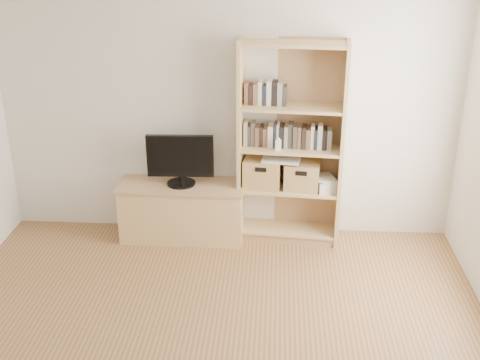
# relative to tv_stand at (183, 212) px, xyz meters

# --- Properties ---
(back_wall) EXTENTS (4.50, 0.02, 2.60)m
(back_wall) POSITION_rel_tv_stand_xyz_m (0.45, 0.23, 1.02)
(back_wall) COLOR silver
(back_wall) RESTS_ON floor
(ceiling) EXTENTS (4.50, 5.00, 0.01)m
(ceiling) POSITION_rel_tv_stand_xyz_m (0.45, -2.27, 2.32)
(ceiling) COLOR white
(ceiling) RESTS_ON back_wall
(tv_stand) EXTENTS (1.23, 0.47, 0.56)m
(tv_stand) POSITION_rel_tv_stand_xyz_m (0.00, 0.00, 0.00)
(tv_stand) COLOR tan
(tv_stand) RESTS_ON floor
(bookshelf) EXTENTS (1.03, 0.44, 2.01)m
(bookshelf) POSITION_rel_tv_stand_xyz_m (1.07, 0.05, 0.72)
(bookshelf) COLOR tan
(bookshelf) RESTS_ON floor
(television) EXTENTS (0.65, 0.07, 0.51)m
(television) POSITION_rel_tv_stand_xyz_m (0.00, 0.00, 0.56)
(television) COLOR black
(television) RESTS_ON tv_stand
(books_row_mid) EXTENTS (0.87, 0.25, 0.23)m
(books_row_mid) POSITION_rel_tv_stand_xyz_m (1.07, 0.07, 0.82)
(books_row_mid) COLOR gray
(books_row_mid) RESTS_ON bookshelf
(books_row_upper) EXTENTS (0.37, 0.17, 0.19)m
(books_row_upper) POSITION_rel_tv_stand_xyz_m (0.85, 0.09, 1.21)
(books_row_upper) COLOR gray
(books_row_upper) RESTS_ON bookshelf
(baby_monitor) EXTENTS (0.06, 0.04, 0.11)m
(baby_monitor) POSITION_rel_tv_stand_xyz_m (0.95, -0.05, 0.76)
(baby_monitor) COLOR white
(baby_monitor) RESTS_ON bookshelf
(basket_left) EXTENTS (0.39, 0.33, 0.29)m
(basket_left) POSITION_rel_tv_stand_xyz_m (0.80, 0.07, 0.43)
(basket_left) COLOR #9A7A45
(basket_left) RESTS_ON bookshelf
(basket_right) EXTENTS (0.36, 0.31, 0.27)m
(basket_right) POSITION_rel_tv_stand_xyz_m (1.19, 0.03, 0.42)
(basket_right) COLOR #9A7A45
(basket_right) RESTS_ON bookshelf
(laptop) EXTENTS (0.39, 0.30, 0.03)m
(laptop) POSITION_rel_tv_stand_xyz_m (0.98, 0.04, 0.59)
(laptop) COLOR silver
(laptop) RESTS_ON basket_left
(magazine_stack) EXTENTS (0.22, 0.28, 0.11)m
(magazine_stack) POSITION_rel_tv_stand_xyz_m (1.41, 0.02, 0.34)
(magazine_stack) COLOR beige
(magazine_stack) RESTS_ON bookshelf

